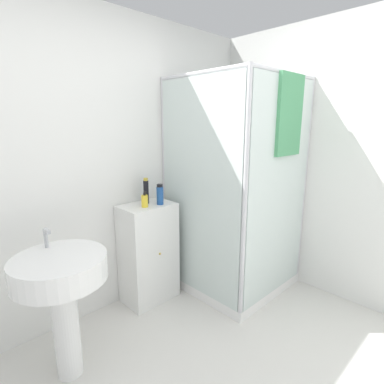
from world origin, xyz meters
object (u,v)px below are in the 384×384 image
at_px(shampoo_bottle_tall_black, 146,191).
at_px(sink, 62,285).
at_px(soap_dispenser, 145,201).
at_px(shampoo_bottle_blue, 160,195).

bearing_deg(shampoo_bottle_tall_black, sink, -157.51).
bearing_deg(sink, soap_dispenser, 19.22).
relative_size(shampoo_bottle_tall_black, shampoo_bottle_blue, 1.27).
height_order(shampoo_bottle_tall_black, shampoo_bottle_blue, shampoo_bottle_tall_black).
bearing_deg(shampoo_bottle_blue, shampoo_bottle_tall_black, 121.55).
height_order(sink, soap_dispenser, soap_dispenser).
bearing_deg(shampoo_bottle_blue, sink, -164.70).
bearing_deg(soap_dispenser, sink, -160.78).
distance_m(sink, soap_dispenser, 0.95).
distance_m(soap_dispenser, shampoo_bottle_tall_black, 0.13).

